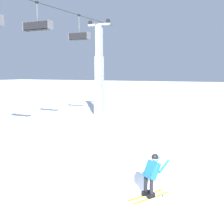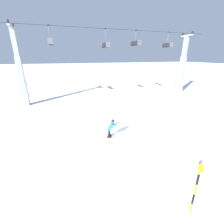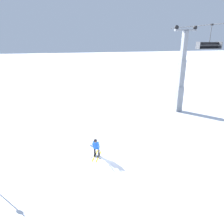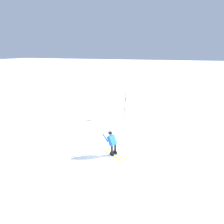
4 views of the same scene
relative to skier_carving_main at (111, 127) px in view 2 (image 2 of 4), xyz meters
name	(u,v)px [view 2 (image 2 of 4)]	position (x,y,z in m)	size (l,w,h in m)	color
ground_plane	(110,132)	(0.24, 0.88, -0.87)	(260.00, 260.00, 0.00)	white
skier_carving_main	(111,127)	(0.00, 0.00, 0.00)	(1.69, 1.20, 1.63)	yellow
lift_tower_near	(21,74)	(-7.56, 11.48, 3.08)	(0.74, 2.68, 9.44)	gray
lift_tower_far	(182,69)	(16.60, 11.48, 3.02)	(0.83, 2.45, 9.44)	gray
haul_cable	(115,29)	(4.52, 11.48, 8.42)	(0.05, 0.05, 30.16)	black
chairlift_seat_nearest	(50,42)	(-3.82, 11.48, 6.65)	(0.61, 2.41, 2.14)	black
chairlift_seat_second	(105,45)	(3.11, 11.48, 6.46)	(0.61, 2.19, 2.36)	black
chairlift_seat_middle	(135,43)	(7.54, 11.48, 6.76)	(0.61, 2.38, 2.03)	black
chairlift_seat_fourth	(167,45)	(12.99, 11.48, 6.63)	(0.61, 2.00, 2.18)	black
trail_marker_pole	(196,188)	(1.03, -6.83, 0.43)	(0.07, 0.28, 2.42)	orange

